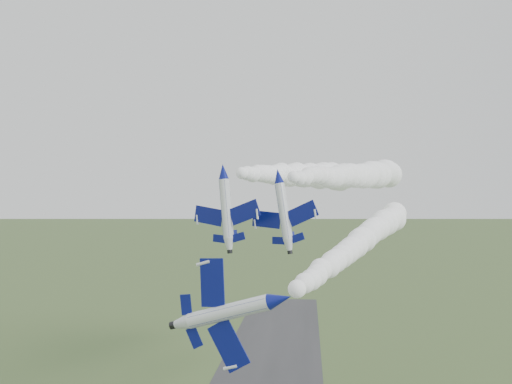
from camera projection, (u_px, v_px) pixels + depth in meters
jet_lead at (280, 299)px, 49.99m from camera, size 6.03×12.36×9.94m
smoke_trail_jet_lead at (364, 239)px, 84.47m from camera, size 23.26×66.67×4.77m
jet_pair_left at (223, 171)px, 79.92m from camera, size 10.48×12.06×3.15m
smoke_trail_jet_pair_left at (303, 175)px, 106.72m from camera, size 26.50×52.68×5.88m
jet_pair_right at (278, 176)px, 79.11m from camera, size 9.85×11.45×3.24m
smoke_trail_jet_pair_right at (351, 175)px, 106.90m from camera, size 28.15×55.98×5.96m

